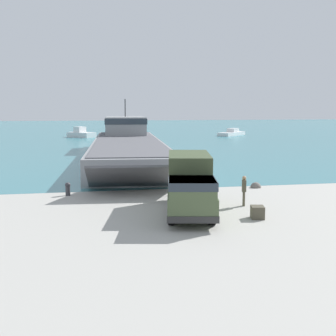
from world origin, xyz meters
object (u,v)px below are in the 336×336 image
landing_craft (127,143)px  mooring_bollard (68,188)px  moored_boat_b (81,134)px  cargo_crate (257,212)px  military_truck (190,184)px  moored_boat_c (232,133)px  soldier_on_ramp (244,189)px

landing_craft → mooring_bollard: (-6.44, -23.36, -1.12)m
moored_boat_b → cargo_crate: 70.33m
military_truck → moored_boat_c: bearing=170.9°
landing_craft → moored_boat_c: 46.53m
soldier_on_ramp → mooring_bollard: bearing=-10.2°
mooring_bollard → moored_boat_c: bearing=62.3°
moored_boat_b → cargo_crate: size_ratio=7.43×
moored_boat_c → mooring_bollard: moored_boat_c is taller
landing_craft → soldier_on_ramp: landing_craft is taller
soldier_on_ramp → moored_boat_c: soldier_on_ramp is taller
cargo_crate → moored_boat_b: bearing=96.6°
landing_craft → mooring_bollard: 24.26m
soldier_on_ramp → cargo_crate: bearing=100.3°
landing_craft → military_truck: landing_craft is taller
landing_craft → soldier_on_ramp: 28.96m
moored_boat_b → mooring_bollard: moored_boat_b is taller
landing_craft → mooring_bollard: size_ratio=47.91×
moored_boat_b → mooring_bollard: size_ratio=6.69×
moored_boat_c → mooring_bollard: size_ratio=9.45×
moored_boat_b → cargo_crate: moored_boat_b is taller
military_truck → mooring_bollard: size_ratio=9.42×
military_truck → cargo_crate: size_ratio=10.45×
soldier_on_ramp → moored_boat_c: size_ratio=0.22×
soldier_on_ramp → moored_boat_b: 67.30m
landing_craft → moored_boat_b: 38.36m
landing_craft → moored_boat_b: bearing=102.2°
military_truck → cargo_crate: (3.12, -2.00, -1.27)m
military_truck → moored_boat_b: bearing=-164.2°
soldier_on_ramp → moored_boat_b: moored_boat_b is taller
soldier_on_ramp → mooring_bollard: (-10.13, 5.35, -0.56)m
military_truck → cargo_crate: 3.92m
military_truck → landing_craft: bearing=-168.1°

